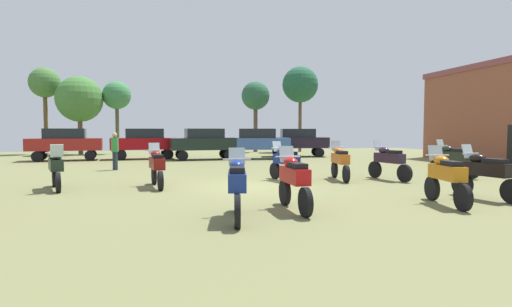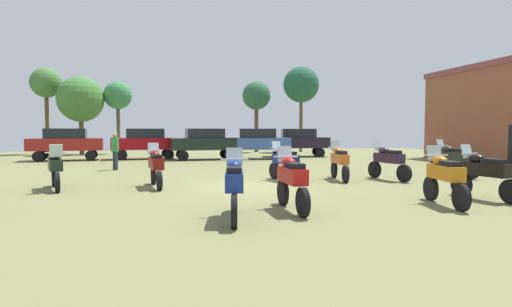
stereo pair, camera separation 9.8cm
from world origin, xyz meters
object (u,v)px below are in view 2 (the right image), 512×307
object	(u,v)px
motorcycle_9	(445,176)
tree_1	(81,100)
car_1	(145,141)
car_5	(298,140)
motorcycle_3	(156,166)
car_2	(257,141)
motorcycle_11	(485,173)
person_1	(115,148)
car_3	(205,141)
motorcycle_2	(234,185)
motorcycle_12	(292,180)
motorcycle_5	(55,167)
tree_3	(256,97)
tree_2	(46,84)
motorcycle_8	(453,159)
tree_7	(118,96)
motorcycle_7	(388,161)
motorcycle_1	(285,162)
tree_6	(301,85)
car_4	(66,142)
motorcycle_10	(339,161)

from	to	relation	value
motorcycle_9	tree_1	xyz separation A→B (m)	(-13.36, 24.95, 3.58)
car_1	car_5	bearing A→B (deg)	-95.85
motorcycle_3	car_2	world-z (taller)	car_2
motorcycle_11	person_1	xyz separation A→B (m)	(-10.78, 10.77, 0.32)
motorcycle_3	car_3	size ratio (longest dim) A/B	0.49
car_1	car_5	xyz separation A→B (m)	(10.69, 0.15, 0.00)
motorcycle_2	motorcycle_12	xyz separation A→B (m)	(1.46, 0.62, -0.00)
motorcycle_2	motorcycle_12	distance (m)	1.58
motorcycle_2	car_2	distance (m)	18.09
motorcycle_5	car_1	world-z (taller)	car_1
motorcycle_2	tree_3	size ratio (longest dim) A/B	0.34
tree_2	motorcycle_8	bearing A→B (deg)	-45.67
motorcycle_12	car_1	xyz separation A→B (m)	(-4.28, 18.44, 0.44)
motorcycle_9	tree_2	xyz separation A→B (m)	(-16.18, 26.30, 4.87)
motorcycle_3	tree_7	distance (m)	21.18
motorcycle_8	motorcycle_11	size ratio (longest dim) A/B	1.02
motorcycle_5	motorcycle_7	size ratio (longest dim) A/B	0.94
motorcycle_1	tree_1	distance (m)	22.55
motorcycle_1	tree_2	xyz separation A→B (m)	(-13.71, 20.77, 4.88)
motorcycle_8	car_3	xyz separation A→B (m)	(-8.82, 12.00, 0.43)
tree_6	car_4	bearing A→B (deg)	-159.18
motorcycle_5	motorcycle_9	distance (m)	11.37
tree_3	tree_7	distance (m)	11.54
motorcycle_8	person_1	size ratio (longest dim) A/B	1.20
motorcycle_12	car_4	distance (m)	20.21
motorcycle_9	motorcycle_10	world-z (taller)	motorcycle_9
motorcycle_5	person_1	bearing A→B (deg)	-117.23
car_1	motorcycle_12	bearing A→B (deg)	-173.58
car_2	car_3	bearing A→B (deg)	98.31
tree_1	motorcycle_9	bearing A→B (deg)	-61.84
motorcycle_2	car_3	distance (m)	17.66
motorcycle_11	car_3	bearing A→B (deg)	98.59
motorcycle_3	car_5	world-z (taller)	car_5
motorcycle_11	tree_1	bearing A→B (deg)	110.32
motorcycle_7	person_1	xyz separation A→B (m)	(-10.58, 6.30, 0.31)
motorcycle_8	motorcycle_9	size ratio (longest dim) A/B	1.02
car_3	car_4	size ratio (longest dim) A/B	0.99
motorcycle_9	motorcycle_11	world-z (taller)	same
car_5	person_1	distance (m)	13.89
tree_3	motorcycle_12	bearing A→B (deg)	-100.75
motorcycle_9	car_2	size ratio (longest dim) A/B	0.46
motorcycle_11	car_2	size ratio (longest dim) A/B	0.46
motorcycle_2	motorcycle_5	bearing A→B (deg)	141.36
motorcycle_1	motorcycle_12	xyz separation A→B (m)	(-1.44, -5.34, 0.01)
motorcycle_5	person_1	xyz separation A→B (m)	(1.04, 6.24, 0.33)
motorcycle_9	motorcycle_10	xyz separation A→B (m)	(-0.39, 5.36, 0.00)
motorcycle_3	tree_3	bearing A→B (deg)	60.13
car_1	tree_7	xyz separation A→B (m)	(-2.43, 6.74, 3.48)
tree_2	tree_6	xyz separation A→B (m)	(21.01, -1.26, 0.30)
motorcycle_9	car_1	size ratio (longest dim) A/B	0.47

